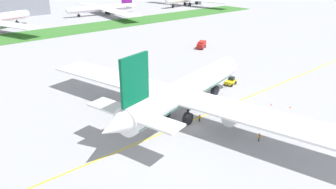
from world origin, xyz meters
TOP-DOWN VIEW (x-y plane):
  - ground_plane at (0.00, 0.00)m, footprint 600.00×600.00m
  - apron_taxi_line at (0.00, 1.98)m, footprint 280.00×0.36m
  - grass_median_strip at (0.00, 113.51)m, footprint 320.00×24.00m
  - airliner_foreground at (1.83, 4.84)m, footprint 47.14×74.31m
  - pushback_tug at (25.70, 10.72)m, footprint 5.52×3.11m
  - ground_crew_wingwalker_port at (2.82, 0.58)m, footprint 0.59×0.26m
  - ground_crew_marshaller_front at (5.61, -12.65)m, footprint 0.49×0.51m
  - traffic_cone_near_nose at (24.23, -8.53)m, footprint 0.36×0.36m
  - traffic_cone_port_wing at (22.13, -4.75)m, footprint 0.36×0.36m
  - service_truck_baggage_loader at (49.11, 44.66)m, footprint 6.25×4.80m
  - parked_airliner_far_right at (64.13, 146.67)m, footprint 48.88×80.53m

SIDE VIEW (x-z plane):
  - ground_plane at x=0.00m, z-range 0.00..0.00m
  - apron_taxi_line at x=0.00m, z-range 0.00..0.01m
  - grass_median_strip at x=0.00m, z-range 0.00..0.10m
  - traffic_cone_near_nose at x=24.23m, z-range -0.01..0.57m
  - traffic_cone_port_wing at x=22.13m, z-range -0.01..0.57m
  - pushback_tug at x=25.70m, z-range -0.11..2.09m
  - ground_crew_wingwalker_port at x=2.82m, z-range 0.18..1.86m
  - ground_crew_marshaller_front at x=5.61m, z-range 0.19..1.91m
  - service_truck_baggage_loader at x=49.11m, z-range 0.14..2.83m
  - parked_airliner_far_right at x=64.13m, z-range -1.98..10.34m
  - airliner_foreground at x=1.83m, z-range -2.84..14.81m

